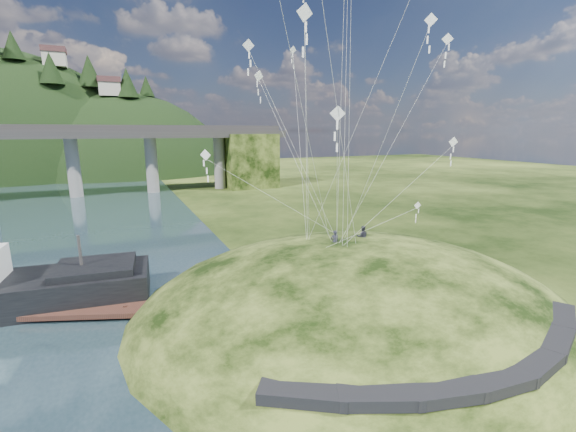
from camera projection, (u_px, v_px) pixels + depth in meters
name	position (u px, v px, depth m)	size (l,w,h in m)	color
ground	(270.00, 340.00, 25.84)	(320.00, 320.00, 0.00)	black
grass_hill	(353.00, 324.00, 31.13)	(36.00, 32.00, 13.00)	black
footpath	(475.00, 365.00, 19.67)	(22.29, 5.84, 0.83)	black
bridge	(14.00, 152.00, 75.62)	(160.00, 11.00, 15.00)	#2D2B2B
wooden_dock	(125.00, 309.00, 29.34)	(15.36, 7.59, 1.10)	#331B15
kite_flyers	(355.00, 227.00, 32.40)	(4.13, 1.47, 2.01)	#272835
kite_swarm	(335.00, 40.00, 25.40)	(19.72, 17.23, 21.40)	white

